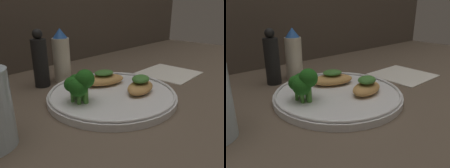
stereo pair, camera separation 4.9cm
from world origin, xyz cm
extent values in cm
cube|color=brown|center=(0.00, 0.00, -0.50)|extent=(180.00, 180.00, 1.00)
cylinder|color=white|center=(0.00, 0.00, 0.70)|extent=(28.78, 28.78, 1.40)
torus|color=white|center=(0.00, 0.00, 1.70)|extent=(28.18, 28.18, 0.60)
ellipsoid|color=tan|center=(4.29, -4.69, 2.62)|extent=(9.35, 6.94, 2.44)
ellipsoid|color=#3D752D|center=(4.29, -4.69, 4.62)|extent=(5.41, 4.74, 1.57)
ellipsoid|color=tan|center=(2.57, 5.03, 2.59)|extent=(11.65, 9.11, 2.37)
ellipsoid|color=#3D752D|center=(2.57, 5.03, 4.40)|extent=(5.80, 5.29, 1.26)
cylinder|color=#4C8E38|center=(-7.25, 1.36, 2.95)|extent=(0.94, 0.94, 3.10)
sphere|color=#1E5B19|center=(-7.25, 1.36, 5.77)|extent=(3.63, 3.63, 3.63)
cylinder|color=#4C8E38|center=(-7.71, 3.12, 2.94)|extent=(1.00, 1.00, 3.07)
sphere|color=#1E5B19|center=(-7.71, 3.12, 5.42)|extent=(2.70, 2.70, 2.70)
cylinder|color=#4C8E38|center=(-9.24, 2.42, 2.77)|extent=(0.71, 0.71, 2.74)
sphere|color=#1E5B19|center=(-9.24, 2.42, 5.20)|extent=(3.04, 3.04, 3.04)
cylinder|color=#4C8E38|center=(-9.01, 0.63, 2.52)|extent=(0.80, 0.80, 2.25)
sphere|color=#1E5B19|center=(-9.01, 0.63, 4.99)|extent=(3.84, 3.84, 3.84)
cylinder|color=#4C8E38|center=(-7.77, 0.27, 3.29)|extent=(1.05, 1.05, 3.78)
sphere|color=#1E5B19|center=(-7.77, 0.27, 6.51)|extent=(3.82, 3.82, 3.82)
cylinder|color=beige|center=(0.33, 18.72, 5.89)|extent=(4.58, 4.58, 11.79)
cone|color=#23519E|center=(0.33, 18.72, 13.08)|extent=(3.89, 3.89, 2.59)
cylinder|color=black|center=(-6.43, 18.72, 6.09)|extent=(3.82, 3.82, 12.18)
sphere|color=black|center=(-6.43, 18.72, 13.42)|extent=(2.49, 2.49, 2.49)
cube|color=silver|center=(26.10, -0.48, 0.20)|extent=(15.63, 15.63, 0.40)
camera|label=1|loc=(-33.71, -31.01, 20.06)|focal=35.00mm
camera|label=2|loc=(-30.23, -34.42, 20.06)|focal=35.00mm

